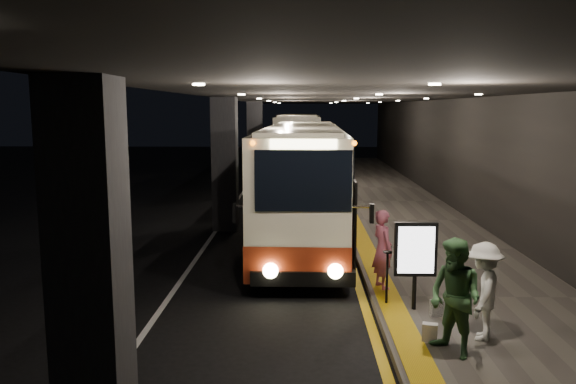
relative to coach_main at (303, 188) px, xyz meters
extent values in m
plane|color=black|center=(-1.07, -2.26, -1.64)|extent=(90.00, 90.00, 0.00)
cube|color=silver|center=(-2.87, 2.74, -1.64)|extent=(0.12, 50.00, 0.01)
cube|color=gold|center=(1.28, 2.74, -1.64)|extent=(0.18, 50.00, 0.01)
cube|color=#514C44|center=(3.68, 2.74, -1.57)|extent=(4.50, 50.00, 0.15)
cube|color=gold|center=(1.78, 2.74, -1.49)|extent=(0.50, 50.00, 0.01)
cube|color=black|center=(5.93, 2.74, 1.36)|extent=(0.10, 50.00, 6.00)
cube|color=black|center=(-2.57, -10.26, 0.56)|extent=(0.80, 0.80, 4.40)
cube|color=black|center=(-2.57, 1.74, 0.56)|extent=(0.80, 0.80, 4.40)
cube|color=black|center=(-2.57, 13.74, 0.56)|extent=(0.80, 0.80, 4.40)
cube|color=black|center=(1.43, 2.74, 2.96)|extent=(9.00, 50.00, 0.40)
cube|color=beige|center=(0.00, 0.02, 0.25)|extent=(2.49, 10.86, 3.06)
cube|color=#983316|center=(0.00, 0.02, -0.88)|extent=(2.51, 10.88, 0.81)
cube|color=black|center=(0.00, -5.41, 0.92)|extent=(1.98, 0.10, 1.26)
cube|color=black|center=(0.00, -5.33, -1.15)|extent=(2.21, 0.30, 0.32)
cylinder|color=black|center=(-1.01, -3.40, -1.19)|extent=(0.25, 0.90, 0.90)
cylinder|color=black|center=(1.01, -3.40, -1.19)|extent=(0.25, 0.90, 0.90)
cylinder|color=black|center=(-1.01, 3.63, -1.19)|extent=(0.25, 0.90, 0.90)
cylinder|color=black|center=(1.01, 3.63, -1.19)|extent=(0.25, 0.90, 0.90)
sphere|color=#FFEAA5|center=(-0.68, -5.42, -0.97)|extent=(0.32, 0.32, 0.32)
sphere|color=#FFEAA5|center=(0.68, -5.42, -0.97)|extent=(0.32, 0.32, 0.32)
cube|color=#FFF2BF|center=(0.00, -5.42, 1.67)|extent=(1.35, 0.08, 0.20)
cube|color=beige|center=(-0.16, 16.41, 0.33)|extent=(2.58, 11.32, 3.19)
cube|color=#983316|center=(-0.16, 16.41, -0.84)|extent=(2.60, 11.34, 0.85)
cube|color=black|center=(-0.16, 10.74, 1.04)|extent=(2.07, 0.10, 1.32)
cube|color=black|center=(-0.16, 10.82, -1.13)|extent=(2.31, 0.30, 0.33)
cylinder|color=black|center=(-1.22, 12.84, -1.17)|extent=(0.26, 0.94, 0.94)
cylinder|color=black|center=(0.89, 12.84, -1.17)|extent=(0.26, 0.94, 0.94)
cylinder|color=black|center=(-1.22, 20.17, -1.17)|extent=(0.26, 0.94, 0.94)
cylinder|color=black|center=(0.89, 20.17, -1.17)|extent=(0.26, 0.94, 0.94)
imported|color=#C45B77|center=(1.73, -4.87, -0.63)|extent=(0.61, 0.73, 1.73)
imported|color=#39673A|center=(2.38, -8.23, -0.55)|extent=(0.98, 1.07, 1.88)
imported|color=beige|center=(3.04, -7.57, -0.66)|extent=(0.90, 1.19, 1.67)
cube|color=black|center=(2.53, -6.55, -1.33)|extent=(0.28, 0.19, 0.32)
cube|color=beige|center=(2.13, -7.73, -1.34)|extent=(0.28, 0.21, 0.31)
cylinder|color=black|center=(2.16, -6.19, -1.16)|extent=(0.08, 0.08, 0.67)
cube|color=black|center=(2.16, -6.19, -0.30)|extent=(0.81, 0.10, 1.05)
cube|color=white|center=(2.16, -6.25, -0.30)|extent=(0.69, 0.02, 0.91)
cylinder|color=black|center=(1.68, -5.88, -0.96)|extent=(0.05, 0.05, 1.06)
camera|label=1|loc=(-0.03, -16.73, 2.38)|focal=35.00mm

